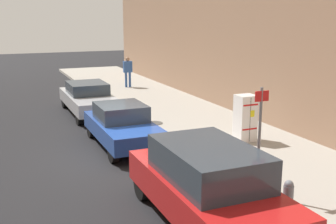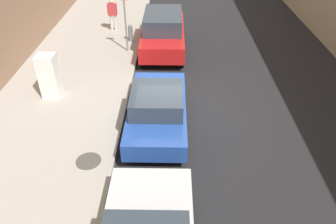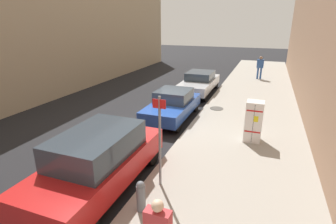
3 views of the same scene
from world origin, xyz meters
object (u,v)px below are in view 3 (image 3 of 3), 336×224
object	(u,v)px
fire_hydrant	(141,196)
pedestrian_walking_far	(260,66)
parked_suv_red	(99,160)
parked_hatchback_blue	(173,105)
discarded_refrigerator	(254,121)
street_sign_post	(160,138)
parked_sedan_silver	(199,82)

from	to	relation	value
fire_hydrant	pedestrian_walking_far	xyz separation A→B (m)	(-1.96, -17.25, 0.63)
parked_suv_red	parked_hatchback_blue	bearing A→B (deg)	-90.00
fire_hydrant	parked_hatchback_blue	distance (m)	6.89
fire_hydrant	parked_suv_red	distance (m)	1.74
parked_suv_red	fire_hydrant	bearing A→B (deg)	158.98
pedestrian_walking_far	parked_suv_red	size ratio (longest dim) A/B	0.38
pedestrian_walking_far	parked_hatchback_blue	xyz separation A→B (m)	(3.56, 10.54, -0.50)
discarded_refrigerator	pedestrian_walking_far	bearing A→B (deg)	-88.63
street_sign_post	parked_sedan_silver	world-z (taller)	street_sign_post
fire_hydrant	pedestrian_walking_far	size ratio (longest dim) A/B	0.45
street_sign_post	fire_hydrant	world-z (taller)	street_sign_post
discarded_refrigerator	parked_hatchback_blue	distance (m)	4.17
discarded_refrigerator	street_sign_post	bearing A→B (deg)	60.61
street_sign_post	pedestrian_walking_far	world-z (taller)	street_sign_post
discarded_refrigerator	parked_suv_red	distance (m)	5.91
pedestrian_walking_far	parked_sedan_silver	xyz separation A→B (m)	(3.56, 5.32, -0.49)
discarded_refrigerator	fire_hydrant	world-z (taller)	discarded_refrigerator
pedestrian_walking_far	parked_hatchback_blue	distance (m)	11.14
street_sign_post	parked_hatchback_blue	distance (m)	5.85
parked_hatchback_blue	street_sign_post	bearing A→B (deg)	106.33
discarded_refrigerator	parked_hatchback_blue	bearing A→B (deg)	-22.60
discarded_refrigerator	fire_hydrant	bearing A→B (deg)	66.21
parked_sedan_silver	fire_hydrant	bearing A→B (deg)	97.63
discarded_refrigerator	parked_hatchback_blue	world-z (taller)	discarded_refrigerator
fire_hydrant	street_sign_post	bearing A→B (deg)	-91.36
parked_sedan_silver	parked_hatchback_blue	distance (m)	5.22
discarded_refrigerator	fire_hydrant	xyz separation A→B (m)	(2.25, 5.10, -0.38)
parked_hatchback_blue	fire_hydrant	bearing A→B (deg)	103.40
street_sign_post	parked_sedan_silver	distance (m)	10.92
street_sign_post	fire_hydrant	size ratio (longest dim) A/B	3.21
parked_sedan_silver	parked_hatchback_blue	bearing A→B (deg)	90.00
street_sign_post	pedestrian_walking_far	bearing A→B (deg)	-96.85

